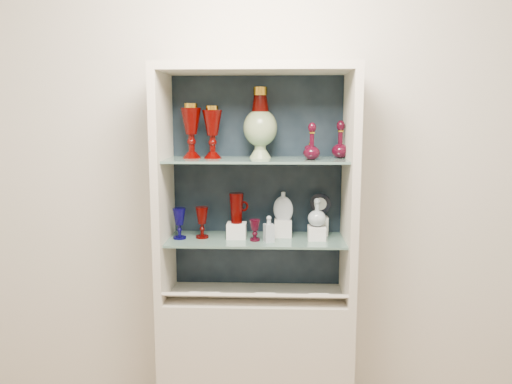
{
  "coord_description": "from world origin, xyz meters",
  "views": [
    {
      "loc": [
        0.1,
        -1.0,
        1.69
      ],
      "look_at": [
        0.0,
        1.53,
        1.3
      ],
      "focal_mm": 35.0,
      "sensor_mm": 36.0,
      "label": 1
    }
  ],
  "objects_px": {
    "pedestal_lamp_right": "(212,132)",
    "clear_square_bottle": "(269,229)",
    "cobalt_goblet": "(179,224)",
    "ruby_goblet_tall": "(202,223)",
    "ruby_goblet_small": "(255,230)",
    "clear_round_decanter": "(317,213)",
    "lidded_bowl": "(310,150)",
    "ruby_pitcher": "(237,208)",
    "cameo_medallion": "(321,205)",
    "flat_flask": "(283,205)",
    "pedestal_lamp_left": "(191,131)",
    "ruby_decanter_a": "(312,139)",
    "enamel_urn": "(260,123)",
    "ruby_decanter_b": "(340,138)"
  },
  "relations": [
    {
      "from": "lidded_bowl",
      "to": "clear_round_decanter",
      "type": "relative_size",
      "value": 0.61
    },
    {
      "from": "cobalt_goblet",
      "to": "ruby_goblet_small",
      "type": "relative_size",
      "value": 1.46
    },
    {
      "from": "ruby_goblet_small",
      "to": "flat_flask",
      "type": "distance_m",
      "value": 0.21
    },
    {
      "from": "ruby_decanter_a",
      "to": "clear_square_bottle",
      "type": "bearing_deg",
      "value": -177.54
    },
    {
      "from": "clear_square_bottle",
      "to": "clear_round_decanter",
      "type": "distance_m",
      "value": 0.27
    },
    {
      "from": "pedestal_lamp_left",
      "to": "flat_flask",
      "type": "bearing_deg",
      "value": 3.44
    },
    {
      "from": "ruby_decanter_b",
      "to": "cameo_medallion",
      "type": "relative_size",
      "value": 1.58
    },
    {
      "from": "ruby_decanter_a",
      "to": "flat_flask",
      "type": "relative_size",
      "value": 1.34
    },
    {
      "from": "cameo_medallion",
      "to": "ruby_goblet_small",
      "type": "bearing_deg",
      "value": -143.2
    },
    {
      "from": "flat_flask",
      "to": "cameo_medallion",
      "type": "relative_size",
      "value": 1.19
    },
    {
      "from": "cameo_medallion",
      "to": "ruby_goblet_tall",
      "type": "bearing_deg",
      "value": -157.16
    },
    {
      "from": "enamel_urn",
      "to": "flat_flask",
      "type": "xyz_separation_m",
      "value": [
        0.12,
        -0.01,
        -0.43
      ]
    },
    {
      "from": "pedestal_lamp_right",
      "to": "flat_flask",
      "type": "xyz_separation_m",
      "value": [
        0.37,
        0.04,
        -0.39
      ]
    },
    {
      "from": "pedestal_lamp_right",
      "to": "clear_square_bottle",
      "type": "xyz_separation_m",
      "value": [
        0.29,
        -0.09,
        -0.49
      ]
    },
    {
      "from": "pedestal_lamp_right",
      "to": "cameo_medallion",
      "type": "distance_m",
      "value": 0.69
    },
    {
      "from": "enamel_urn",
      "to": "ruby_goblet_small",
      "type": "relative_size",
      "value": 3.29
    },
    {
      "from": "clear_square_bottle",
      "to": "clear_round_decanter",
      "type": "xyz_separation_m",
      "value": [
        0.25,
        0.06,
        0.07
      ]
    },
    {
      "from": "pedestal_lamp_right",
      "to": "lidded_bowl",
      "type": "relative_size",
      "value": 3.13
    },
    {
      "from": "enamel_urn",
      "to": "ruby_goblet_small",
      "type": "height_order",
      "value": "enamel_urn"
    },
    {
      "from": "enamel_urn",
      "to": "cobalt_goblet",
      "type": "bearing_deg",
      "value": -169.3
    },
    {
      "from": "enamel_urn",
      "to": "ruby_pitcher",
      "type": "distance_m",
      "value": 0.46
    },
    {
      "from": "ruby_goblet_small",
      "to": "ruby_pitcher",
      "type": "height_order",
      "value": "ruby_pitcher"
    },
    {
      "from": "ruby_decanter_b",
      "to": "cobalt_goblet",
      "type": "height_order",
      "value": "ruby_decanter_b"
    },
    {
      "from": "ruby_decanter_b",
      "to": "clear_round_decanter",
      "type": "xyz_separation_m",
      "value": [
        -0.12,
        -0.06,
        -0.38
      ]
    },
    {
      "from": "pedestal_lamp_left",
      "to": "ruby_goblet_tall",
      "type": "distance_m",
      "value": 0.48
    },
    {
      "from": "lidded_bowl",
      "to": "cobalt_goblet",
      "type": "xyz_separation_m",
      "value": [
        -0.68,
        -0.04,
        -0.38
      ]
    },
    {
      "from": "ruby_decanter_b",
      "to": "lidded_bowl",
      "type": "xyz_separation_m",
      "value": [
        -0.16,
        -0.02,
        -0.06
      ]
    },
    {
      "from": "flat_flask",
      "to": "clear_square_bottle",
      "type": "bearing_deg",
      "value": -99.03
    },
    {
      "from": "ruby_goblet_small",
      "to": "cameo_medallion",
      "type": "xyz_separation_m",
      "value": [
        0.35,
        0.14,
        0.11
      ]
    },
    {
      "from": "pedestal_lamp_left",
      "to": "ruby_decanter_a",
      "type": "xyz_separation_m",
      "value": [
        0.62,
        -0.08,
        -0.04
      ]
    },
    {
      "from": "enamel_urn",
      "to": "ruby_goblet_tall",
      "type": "xyz_separation_m",
      "value": [
        -0.3,
        -0.06,
        -0.52
      ]
    },
    {
      "from": "enamel_urn",
      "to": "lidded_bowl",
      "type": "distance_m",
      "value": 0.3
    },
    {
      "from": "ruby_decanter_a",
      "to": "ruby_decanter_b",
      "type": "distance_m",
      "value": 0.19
    },
    {
      "from": "cobalt_goblet",
      "to": "ruby_goblet_tall",
      "type": "xyz_separation_m",
      "value": [
        0.12,
        0.02,
        0.0
      ]
    },
    {
      "from": "cobalt_goblet",
      "to": "clear_round_decanter",
      "type": "xyz_separation_m",
      "value": [
        0.72,
        0.01,
        0.06
      ]
    },
    {
      "from": "ruby_pitcher",
      "to": "cameo_medallion",
      "type": "relative_size",
      "value": 1.22
    },
    {
      "from": "ruby_decanter_a",
      "to": "cobalt_goblet",
      "type": "xyz_separation_m",
      "value": [
        -0.68,
        0.04,
        -0.44
      ]
    },
    {
      "from": "cobalt_goblet",
      "to": "clear_round_decanter",
      "type": "height_order",
      "value": "clear_round_decanter"
    },
    {
      "from": "ruby_goblet_tall",
      "to": "clear_square_bottle",
      "type": "relative_size",
      "value": 1.21
    },
    {
      "from": "enamel_urn",
      "to": "cameo_medallion",
      "type": "xyz_separation_m",
      "value": [
        0.32,
        0.03,
        -0.44
      ]
    },
    {
      "from": "ruby_goblet_small",
      "to": "ruby_pitcher",
      "type": "bearing_deg",
      "value": 149.92
    },
    {
      "from": "pedestal_lamp_left",
      "to": "clear_square_bottle",
      "type": "bearing_deg",
      "value": -13.01
    },
    {
      "from": "ruby_goblet_tall",
      "to": "clear_square_bottle",
      "type": "xyz_separation_m",
      "value": [
        0.35,
        -0.07,
        -0.01
      ]
    },
    {
      "from": "ruby_goblet_small",
      "to": "clear_square_bottle",
      "type": "relative_size",
      "value": 0.81
    },
    {
      "from": "cobalt_goblet",
      "to": "ruby_goblet_small",
      "type": "height_order",
      "value": "cobalt_goblet"
    },
    {
      "from": "ruby_decanter_a",
      "to": "lidded_bowl",
      "type": "xyz_separation_m",
      "value": [
        -0.0,
        0.08,
        -0.06
      ]
    },
    {
      "from": "enamel_urn",
      "to": "pedestal_lamp_right",
      "type": "bearing_deg",
      "value": -170.55
    },
    {
      "from": "pedestal_lamp_right",
      "to": "cobalt_goblet",
      "type": "bearing_deg",
      "value": -167.58
    },
    {
      "from": "enamel_urn",
      "to": "ruby_pitcher",
      "type": "xyz_separation_m",
      "value": [
        -0.12,
        -0.05,
        -0.44
      ]
    },
    {
      "from": "ruby_goblet_tall",
      "to": "ruby_decanter_b",
      "type": "bearing_deg",
      "value": 3.79
    }
  ]
}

